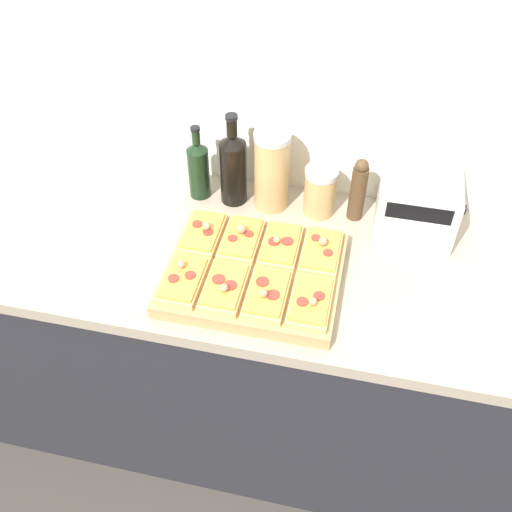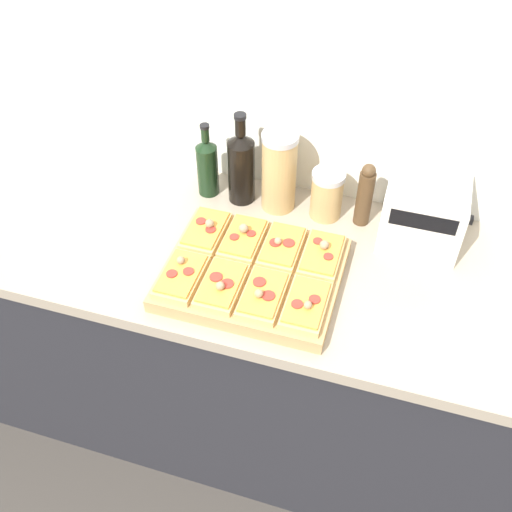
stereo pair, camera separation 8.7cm
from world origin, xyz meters
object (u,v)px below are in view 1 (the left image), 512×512
object	(u,v)px
cutting_board	(254,274)
grain_jar_tall	(272,171)
olive_oil_bottle	(198,168)
wine_bottle	(233,167)
grain_jar_short	(320,191)
pepper_mill	(358,190)
toaster_oven	(417,205)

from	to	relation	value
cutting_board	grain_jar_tall	xyz separation A→B (m)	(-0.02, 0.32, 0.11)
cutting_board	olive_oil_bottle	xyz separation A→B (m)	(-0.24, 0.32, 0.08)
wine_bottle	grain_jar_tall	world-z (taller)	wine_bottle
grain_jar_short	cutting_board	bearing A→B (deg)	-112.13
pepper_mill	cutting_board	bearing A→B (deg)	-126.88
cutting_board	pepper_mill	world-z (taller)	pepper_mill
grain_jar_tall	toaster_oven	xyz separation A→B (m)	(0.43, -0.02, -0.04)
wine_bottle	pepper_mill	xyz separation A→B (m)	(0.38, 0.00, -0.02)
wine_bottle	grain_jar_short	bearing A→B (deg)	0.00
pepper_mill	grain_jar_short	bearing A→B (deg)	180.00
wine_bottle	grain_jar_tall	size ratio (longest dim) A/B	1.17
cutting_board	pepper_mill	size ratio (longest dim) A/B	2.24
wine_bottle	grain_jar_tall	bearing A→B (deg)	0.00
olive_oil_bottle	toaster_oven	bearing A→B (deg)	-2.05
grain_jar_tall	grain_jar_short	xyz separation A→B (m)	(0.15, 0.00, -0.05)
grain_jar_tall	toaster_oven	world-z (taller)	grain_jar_tall
olive_oil_bottle	toaster_oven	xyz separation A→B (m)	(0.66, -0.02, -0.01)
grain_jar_short	pepper_mill	bearing A→B (deg)	-0.00
grain_jar_tall	pepper_mill	bearing A→B (deg)	0.00
olive_oil_bottle	wine_bottle	xyz separation A→B (m)	(0.11, 0.00, 0.02)
cutting_board	olive_oil_bottle	distance (m)	0.41
cutting_board	wine_bottle	size ratio (longest dim) A/B	1.55
grain_jar_tall	grain_jar_short	world-z (taller)	grain_jar_tall
cutting_board	pepper_mill	distance (m)	0.41
toaster_oven	grain_jar_short	bearing A→B (deg)	175.23
cutting_board	wine_bottle	distance (m)	0.36
grain_jar_short	toaster_oven	bearing A→B (deg)	-4.77
cutting_board	wine_bottle	xyz separation A→B (m)	(-0.14, 0.32, 0.10)
wine_bottle	toaster_oven	size ratio (longest dim) A/B	1.23
cutting_board	toaster_oven	world-z (taller)	toaster_oven
grain_jar_short	toaster_oven	distance (m)	0.28
pepper_mill	toaster_oven	distance (m)	0.17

